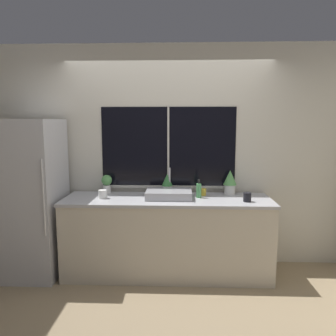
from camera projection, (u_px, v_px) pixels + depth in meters
The scene contains 14 objects.
ground_plane at pixel (166, 287), 3.55m from camera, with size 14.00×14.00×0.00m, color #937F60.
wall_back at pixel (168, 156), 4.07m from camera, with size 8.00×0.09×2.70m.
wall_left at pixel (23, 150), 4.93m from camera, with size 0.06×7.00×2.70m.
wall_right at pixel (323, 151), 4.76m from camera, with size 0.06×7.00×2.70m.
counter at pixel (167, 236), 3.81m from camera, with size 2.37×0.67×0.91m.
refrigerator at pixel (29, 198), 3.77m from camera, with size 0.71×0.72×1.80m.
sink at pixel (169, 194), 3.76m from camera, with size 0.52×0.43×0.32m.
potted_plant_left at pixel (107, 183), 4.01m from camera, with size 0.13×0.13×0.22m.
potted_plant_center at pixel (167, 183), 3.98m from camera, with size 0.13×0.13×0.24m.
potted_plant_right at pixel (230, 181), 3.94m from camera, with size 0.16×0.16×0.29m.
soap_bottle at pixel (199, 190), 3.76m from camera, with size 0.06×0.06×0.21m.
mug_black at pixel (247, 197), 3.58m from camera, with size 0.09×0.09×0.10m.
mug_white at pixel (103, 194), 3.73m from camera, with size 0.09×0.09×0.10m.
mug_yellow at pixel (203, 192), 3.89m from camera, with size 0.08×0.08×0.08m.
Camera 1 is at (0.15, -3.33, 1.77)m, focal length 35.00 mm.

